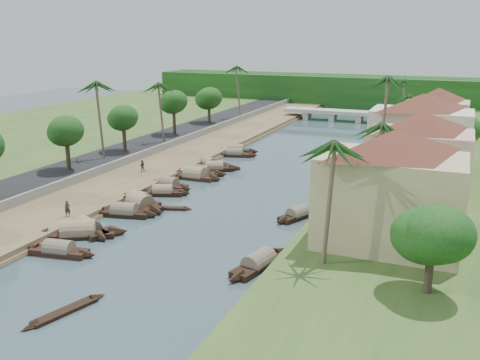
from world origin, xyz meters
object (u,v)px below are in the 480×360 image
at_px(sampan_0, 59,251).
at_px(person_near, 68,209).
at_px(sampan_1, 88,229).
at_px(bridge, 346,114).
at_px(building_near, 390,188).

height_order(sampan_0, person_near, person_near).
distance_m(sampan_0, sampan_1, 5.51).
height_order(bridge, sampan_0, bridge).
bearing_deg(bridge, person_near, -99.19).
bearing_deg(sampan_0, bridge, 75.70).
relative_size(building_near, sampan_1, 1.99).
relative_size(bridge, person_near, 16.60).
bearing_deg(building_near, sampan_0, -158.22).
distance_m(bridge, person_near, 78.93).
height_order(building_near, sampan_1, building_near).
height_order(bridge, sampan_1, bridge).
xyz_separation_m(bridge, sampan_0, (-7.93, -84.76, -1.31)).
height_order(building_near, person_near, building_near).
relative_size(building_near, sampan_0, 1.99).
height_order(sampan_1, person_near, person_near).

